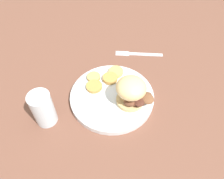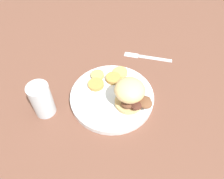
{
  "view_description": "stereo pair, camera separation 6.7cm",
  "coord_description": "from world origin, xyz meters",
  "px_view_note": "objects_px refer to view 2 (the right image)",
  "views": [
    {
      "loc": [
        0.28,
        0.32,
        0.56
      ],
      "look_at": [
        0.0,
        0.0,
        0.05
      ],
      "focal_mm": 35.0,
      "sensor_mm": 36.0,
      "label": 1
    },
    {
      "loc": [
        0.23,
        0.36,
        0.56
      ],
      "look_at": [
        0.0,
        0.0,
        0.05
      ],
      "focal_mm": 35.0,
      "sensor_mm": 36.0,
      "label": 2
    }
  ],
  "objects_px": {
    "dinner_plate": "(112,96)",
    "fork": "(147,57)",
    "drinking_glass": "(42,100)",
    "sandwich": "(131,95)"
  },
  "relations": [
    {
      "from": "dinner_plate",
      "to": "fork",
      "type": "bearing_deg",
      "value": -156.24
    },
    {
      "from": "sandwich",
      "to": "fork",
      "type": "xyz_separation_m",
      "value": [
        -0.19,
        -0.16,
        -0.07
      ]
    },
    {
      "from": "sandwich",
      "to": "fork",
      "type": "height_order",
      "value": "sandwich"
    },
    {
      "from": "dinner_plate",
      "to": "fork",
      "type": "height_order",
      "value": "dinner_plate"
    },
    {
      "from": "sandwich",
      "to": "dinner_plate",
      "type": "bearing_deg",
      "value": -66.19
    },
    {
      "from": "dinner_plate",
      "to": "fork",
      "type": "relative_size",
      "value": 1.87
    },
    {
      "from": "dinner_plate",
      "to": "drinking_glass",
      "type": "distance_m",
      "value": 0.21
    },
    {
      "from": "dinner_plate",
      "to": "drinking_glass",
      "type": "relative_size",
      "value": 2.35
    },
    {
      "from": "fork",
      "to": "drinking_glass",
      "type": "xyz_separation_m",
      "value": [
        0.41,
        0.03,
        0.05
      ]
    },
    {
      "from": "sandwich",
      "to": "drinking_glass",
      "type": "bearing_deg",
      "value": -29.87
    }
  ]
}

